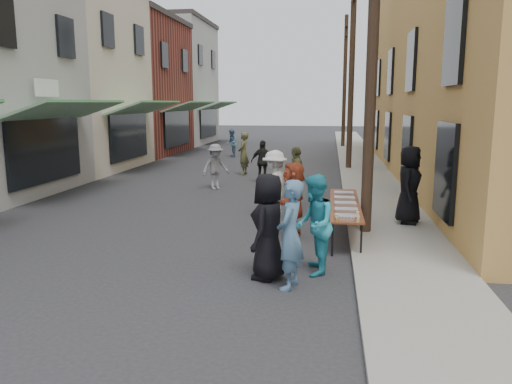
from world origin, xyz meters
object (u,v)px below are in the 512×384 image
(utility_pole_near, at_px, (373,41))
(serving_table, at_px, (345,205))
(server, at_px, (409,185))
(utility_pole_mid, at_px, (352,72))
(catering_tray_sausage, at_px, (347,217))
(guest_front_c, at_px, (314,225))
(utility_pole_far, at_px, (345,82))
(guest_front_a, at_px, (268,227))

(utility_pole_near, relative_size, serving_table, 2.25)
(serving_table, relative_size, server, 2.03)
(utility_pole_mid, distance_m, server, 11.59)
(catering_tray_sausage, height_order, guest_front_c, guest_front_c)
(utility_pole_far, bearing_deg, guest_front_a, -94.06)
(utility_pole_mid, distance_m, utility_pole_far, 12.00)
(utility_pole_near, distance_m, guest_front_a, 5.22)
(serving_table, height_order, guest_front_a, guest_front_a)
(utility_pole_near, bearing_deg, utility_pole_mid, 90.00)
(guest_front_c, bearing_deg, server, 147.35)
(utility_pole_far, relative_size, guest_front_a, 4.71)
(utility_pole_mid, distance_m, catering_tray_sausage, 14.11)
(serving_table, xyz_separation_m, guest_front_c, (-0.64, -2.98, 0.22))
(server, bearing_deg, utility_pole_far, 19.55)
(server, bearing_deg, utility_pole_near, 148.19)
(catering_tray_sausage, bearing_deg, server, 58.00)
(utility_pole_near, distance_m, guest_front_c, 4.76)
(utility_pole_far, height_order, catering_tray_sausage, utility_pole_far)
(utility_pole_far, distance_m, serving_table, 24.25)
(utility_pole_mid, height_order, serving_table, utility_pole_mid)
(guest_front_c, bearing_deg, utility_pole_far, 174.88)
(serving_table, height_order, guest_front_c, guest_front_c)
(utility_pole_far, bearing_deg, utility_pole_mid, -90.00)
(guest_front_c, bearing_deg, catering_tray_sausage, 151.53)
(utility_pole_near, xyz_separation_m, guest_front_a, (-1.94, -3.31, -3.54))
(utility_pole_near, distance_m, catering_tray_sausage, 4.07)
(utility_pole_near, bearing_deg, catering_tray_sausage, -107.35)
(guest_front_c, bearing_deg, guest_front_a, -67.27)
(utility_pole_near, height_order, utility_pole_mid, same)
(catering_tray_sausage, relative_size, guest_front_c, 0.27)
(utility_pole_far, distance_m, guest_front_a, 27.61)
(utility_pole_far, distance_m, guest_front_c, 27.19)
(utility_pole_far, xyz_separation_m, guest_front_a, (-1.94, -27.31, -3.54))
(guest_front_a, xyz_separation_m, server, (3.05, 4.29, 0.13))
(utility_pole_mid, bearing_deg, serving_table, -92.40)
(utility_pole_mid, distance_m, guest_front_a, 15.83)
(serving_table, bearing_deg, utility_pole_far, 88.80)
(guest_front_a, relative_size, guest_front_c, 1.03)
(utility_pole_near, xyz_separation_m, guest_front_c, (-1.14, -2.93, -3.57))
(utility_pole_far, height_order, guest_front_c, utility_pole_far)
(utility_pole_mid, relative_size, catering_tray_sausage, 18.00)
(guest_front_a, height_order, guest_front_c, guest_front_a)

